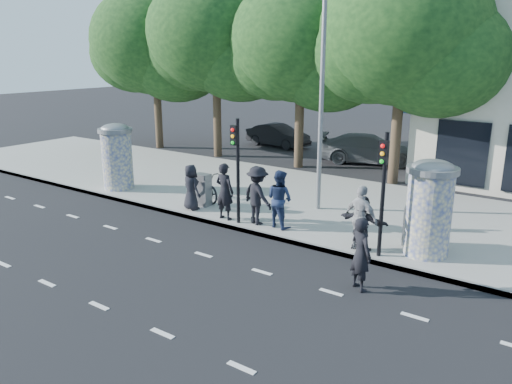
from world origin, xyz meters
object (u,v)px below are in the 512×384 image
Objects in this scene: ad_column_left at (117,155)px; bicycle at (202,186)px; cabinet_right at (413,226)px; car_right at (369,149)px; street_lamp at (321,75)px; cabinet_left at (203,190)px; ped_c at (280,199)px; ped_d at (257,195)px; traffic_pole_far at (383,182)px; ped_f at (362,223)px; traffic_pole_near at (237,161)px; car_mid at (278,135)px; ped_b at (225,191)px; ped_e at (361,218)px; ad_column_right at (429,206)px; man_road at (361,254)px; ped_a at (191,187)px.

bicycle is at bearing 9.45° from ad_column_left.
car_right is (-5.70, 10.47, 0.03)m from cabinet_right.
street_lamp is 6.82× the size of cabinet_left.
ped_c is 0.97× the size of ped_d.
ped_d is 0.38× the size of car_right.
street_lamp is 4.40m from ped_c.
traffic_pole_far is 3.71m from ped_c.
traffic_pole_far is 1.44m from ped_f.
traffic_pole_near is at bearing 7.35° from ped_f.
traffic_pole_far reaches higher than car_mid.
ped_d reaches higher than car_mid.
cabinet_left reaches higher than bicycle.
cabinet_right is at bearing 0.50° from cabinet_left.
traffic_pole_far is 1.62× the size of bicycle.
bicycle is at bearing -1.65° from ped_c.
ad_column_left is at bearing -4.14° from ped_b.
cabinet_left is (0.47, -0.51, 0.04)m from bicycle.
ped_e is 0.37× the size of car_right.
street_lamp is 4.20× the size of ped_b.
ped_e is (3.64, -0.21, -0.01)m from ped_d.
traffic_pole_far reaches higher than ped_b.
cabinet_right is 0.22× the size of car_right.
cabinet_left is 0.29× the size of car_mid.
ad_column_left is at bearing -179.08° from ad_column_right.
ped_c is at bearing -1.00° from ped_f.
street_lamp reaches higher than man_road.
man_road is 0.87× the size of bicycle.
ad_column_left is 10.83m from ped_e.
ped_a is 0.85× the size of ped_b.
cabinet_right is (5.28, 1.37, -1.52)m from traffic_pole_near.
ped_e is at bearing -82.80° from bicycle.
man_road is (4.50, -2.18, -0.19)m from ped_d.
man_road is (5.06, -1.84, -1.32)m from traffic_pole_near.
ad_column_right is at bearing -75.69° from bicycle.
ad_column_right is 4.54m from ped_c.
ped_f is at bearing -178.58° from car_right.
ad_column_left is 1.00× the size of ad_column_right.
traffic_pole_far is 1.87× the size of man_road.
bicycle is at bearing -51.72° from ped_a.
ad_column_right is 0.65× the size of car_mid.
ped_a is at bearing -175.44° from ad_column_right.
ped_a is at bearing -140.05° from bicycle.
cabinet_right is at bearing 3.19° from ad_column_left.
ped_f is 0.86× the size of man_road.
ped_e is at bearing -178.31° from ped_b.
traffic_pole_far is (4.80, 0.00, 0.00)m from traffic_pole_near.
ped_a is (-7.03, 0.27, -1.27)m from traffic_pole_far.
car_mid reaches higher than cabinet_left.
ad_column_right is 1.27× the size of bicycle.
cabinet_right is (1.08, 1.18, -0.22)m from ped_f.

